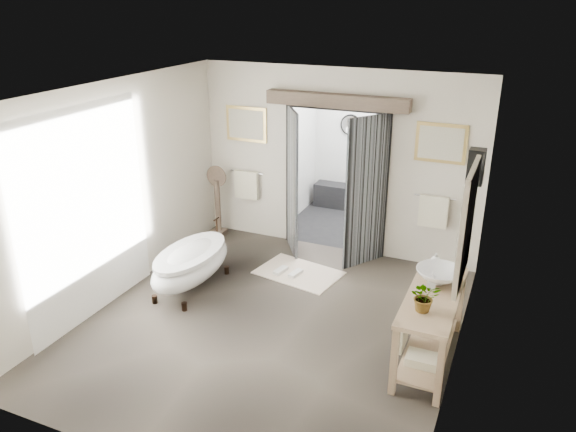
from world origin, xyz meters
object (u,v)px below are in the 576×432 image
at_px(vanity, 429,321).
at_px(rug, 299,273).
at_px(clawfoot_tub, 191,263).
at_px(basin, 439,276).

bearing_deg(vanity, rug, 147.09).
xyz_separation_m(clawfoot_tub, basin, (3.38, -0.10, 0.56)).
bearing_deg(clawfoot_tub, vanity, -6.37).
xyz_separation_m(vanity, basin, (0.03, 0.28, 0.44)).
height_order(clawfoot_tub, vanity, vanity).
bearing_deg(rug, clawfoot_tub, -140.56).
xyz_separation_m(vanity, rug, (-2.13, 1.38, -0.50)).
height_order(vanity, rug, vanity).
bearing_deg(basin, vanity, -106.57).
distance_m(rug, basin, 2.60).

